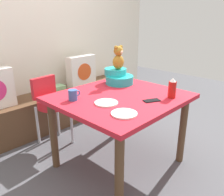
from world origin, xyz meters
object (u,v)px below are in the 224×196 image
at_px(highchair, 52,102).
at_px(coffee_mug, 73,95).
at_px(dinner_plate_near, 124,114).
at_px(cell_phone, 152,101).
at_px(pillow_floral_right, 81,71).
at_px(ketchup_bottle, 172,88).
at_px(book_stack, 57,89).
at_px(dinner_plate_far, 106,103).
at_px(infant_seat_teal, 118,77).
at_px(dining_table, 120,106).
at_px(teddy_bear, 118,58).

distance_m(highchair, coffee_mug, 0.69).
relative_size(dinner_plate_near, cell_phone, 1.39).
bearing_deg(pillow_floral_right, ketchup_bottle, -99.60).
height_order(book_stack, dinner_plate_far, dinner_plate_far).
xyz_separation_m(infant_seat_teal, coffee_mug, (-0.66, -0.07, -0.02)).
bearing_deg(infant_seat_teal, dinner_plate_far, -146.87).
distance_m(dining_table, cell_phone, 0.33).
bearing_deg(teddy_bear, dinner_plate_far, -146.91).
bearing_deg(cell_phone, dinner_plate_far, 78.71).
bearing_deg(dining_table, teddy_bear, 44.48).
distance_m(dinner_plate_far, cell_phone, 0.40).
xyz_separation_m(teddy_bear, ketchup_bottle, (-0.01, -0.66, -0.19)).
height_order(teddy_bear, ketchup_bottle, teddy_bear).
xyz_separation_m(ketchup_bottle, dinner_plate_far, (-0.51, 0.32, -0.08)).
distance_m(pillow_floral_right, ketchup_bottle, 1.65).
relative_size(pillow_floral_right, cell_phone, 3.06).
relative_size(dining_table, teddy_bear, 4.52).
relative_size(teddy_bear, coffee_mug, 2.08).
bearing_deg(dinner_plate_near, coffee_mug, 97.96).
bearing_deg(dining_table, dinner_plate_near, -133.75).
bearing_deg(cell_phone, teddy_bear, 6.76).
distance_m(infant_seat_teal, dinner_plate_near, 0.84).
height_order(ketchup_bottle, dinner_plate_far, ketchup_bottle).
bearing_deg(dinner_plate_near, infant_seat_teal, 45.42).
relative_size(dining_table, infant_seat_teal, 3.42).
bearing_deg(dinner_plate_far, cell_phone, -37.54).
distance_m(pillow_floral_right, dining_table, 1.36).
xyz_separation_m(highchair, dinner_plate_far, (-0.01, -0.89, 0.22)).
bearing_deg(teddy_bear, highchair, 133.10).
height_order(infant_seat_teal, dinner_plate_far, infant_seat_teal).
height_order(dining_table, coffee_mug, coffee_mug).
relative_size(book_stack, dinner_plate_near, 1.00).
height_order(pillow_floral_right, coffee_mug, pillow_floral_right).
bearing_deg(coffee_mug, teddy_bear, 6.29).
height_order(dinner_plate_far, cell_phone, dinner_plate_far).
distance_m(highchair, dinner_plate_near, 1.17).
relative_size(teddy_bear, dinner_plate_far, 1.25).
xyz_separation_m(pillow_floral_right, highchair, (-0.78, -0.42, -0.16)).
bearing_deg(highchair, pillow_floral_right, 28.21).
xyz_separation_m(ketchup_bottle, dinner_plate_near, (-0.58, 0.06, -0.08)).
height_order(teddy_bear, dinner_plate_near, teddy_bear).
height_order(dinner_plate_near, cell_phone, dinner_plate_near).
bearing_deg(infant_seat_teal, teddy_bear, -90.00).
relative_size(infant_seat_teal, ketchup_bottle, 1.78).
bearing_deg(book_stack, teddy_bear, -81.28).
height_order(pillow_floral_right, teddy_bear, teddy_bear).
relative_size(pillow_floral_right, dining_table, 0.39).
distance_m(pillow_floral_right, coffee_mug, 1.39).
relative_size(dinner_plate_far, cell_phone, 1.39).
relative_size(highchair, infant_seat_teal, 2.39).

